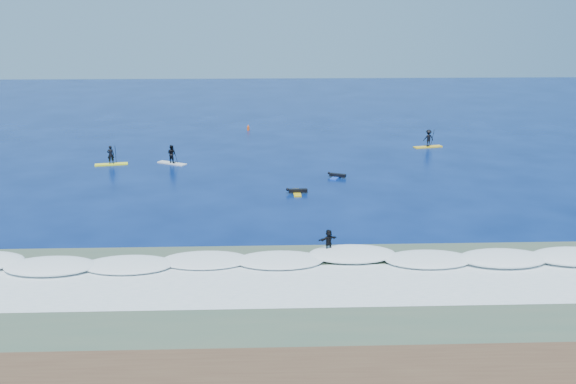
{
  "coord_description": "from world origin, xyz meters",
  "views": [
    {
      "loc": [
        0.28,
        -42.04,
        13.32
      ],
      "look_at": [
        1.87,
        1.44,
        0.6
      ],
      "focal_mm": 40.0,
      "sensor_mm": 36.0,
      "label": 1
    }
  ],
  "objects_px": {
    "prone_paddler_near": "(297,191)",
    "wave_surfer": "(329,242)",
    "sup_paddler_center": "(172,156)",
    "sup_paddler_right": "(428,139)",
    "sup_paddler_left": "(111,158)",
    "marker_buoy": "(248,128)",
    "prone_paddler_far": "(337,176)"
  },
  "relations": [
    {
      "from": "sup_paddler_right",
      "to": "sup_paddler_left",
      "type": "bearing_deg",
      "value": 177.58
    },
    {
      "from": "prone_paddler_far",
      "to": "wave_surfer",
      "type": "xyz_separation_m",
      "value": [
        -2.29,
        -16.53,
        0.63
      ]
    },
    {
      "from": "sup_paddler_left",
      "to": "marker_buoy",
      "type": "height_order",
      "value": "sup_paddler_left"
    },
    {
      "from": "sup_paddler_center",
      "to": "wave_surfer",
      "type": "relative_size",
      "value": 1.46
    },
    {
      "from": "sup_paddler_left",
      "to": "marker_buoy",
      "type": "distance_m",
      "value": 19.2
    },
    {
      "from": "sup_paddler_left",
      "to": "sup_paddler_center",
      "type": "bearing_deg",
      "value": -9.71
    },
    {
      "from": "sup_paddler_left",
      "to": "marker_buoy",
      "type": "xyz_separation_m",
      "value": [
        11.5,
        15.37,
        -0.31
      ]
    },
    {
      "from": "prone_paddler_near",
      "to": "wave_surfer",
      "type": "bearing_deg",
      "value": -176.53
    },
    {
      "from": "sup_paddler_right",
      "to": "prone_paddler_near",
      "type": "distance_m",
      "value": 20.52
    },
    {
      "from": "prone_paddler_far",
      "to": "wave_surfer",
      "type": "relative_size",
      "value": 1.05
    },
    {
      "from": "prone_paddler_far",
      "to": "marker_buoy",
      "type": "height_order",
      "value": "marker_buoy"
    },
    {
      "from": "sup_paddler_center",
      "to": "wave_surfer",
      "type": "bearing_deg",
      "value": -31.43
    },
    {
      "from": "sup_paddler_right",
      "to": "wave_surfer",
      "type": "height_order",
      "value": "sup_paddler_right"
    },
    {
      "from": "sup_paddler_right",
      "to": "wave_surfer",
      "type": "distance_m",
      "value": 30.21
    },
    {
      "from": "sup_paddler_left",
      "to": "sup_paddler_center",
      "type": "distance_m",
      "value": 5.22
    },
    {
      "from": "sup_paddler_left",
      "to": "wave_surfer",
      "type": "height_order",
      "value": "sup_paddler_left"
    },
    {
      "from": "sup_paddler_left",
      "to": "sup_paddler_center",
      "type": "relative_size",
      "value": 1.05
    },
    {
      "from": "prone_paddler_far",
      "to": "sup_paddler_left",
      "type": "bearing_deg",
      "value": 99.61
    },
    {
      "from": "sup_paddler_right",
      "to": "wave_surfer",
      "type": "relative_size",
      "value": 1.57
    },
    {
      "from": "sup_paddler_right",
      "to": "prone_paddler_far",
      "type": "bearing_deg",
      "value": -146.68
    },
    {
      "from": "sup_paddler_center",
      "to": "prone_paddler_far",
      "type": "distance_m",
      "value": 14.78
    },
    {
      "from": "marker_buoy",
      "to": "sup_paddler_center",
      "type": "bearing_deg",
      "value": -112.43
    },
    {
      "from": "sup_paddler_right",
      "to": "prone_paddler_far",
      "type": "relative_size",
      "value": 1.5
    },
    {
      "from": "sup_paddler_right",
      "to": "marker_buoy",
      "type": "height_order",
      "value": "sup_paddler_right"
    },
    {
      "from": "marker_buoy",
      "to": "prone_paddler_far",
      "type": "bearing_deg",
      "value": -69.61
    },
    {
      "from": "sup_paddler_left",
      "to": "prone_paddler_near",
      "type": "height_order",
      "value": "sup_paddler_left"
    },
    {
      "from": "sup_paddler_left",
      "to": "sup_paddler_center",
      "type": "xyz_separation_m",
      "value": [
        5.22,
        0.14,
        0.11
      ]
    },
    {
      "from": "sup_paddler_center",
      "to": "prone_paddler_near",
      "type": "distance_m",
      "value": 14.12
    },
    {
      "from": "sup_paddler_left",
      "to": "sup_paddler_center",
      "type": "height_order",
      "value": "sup_paddler_left"
    },
    {
      "from": "sup_paddler_right",
      "to": "prone_paddler_near",
      "type": "height_order",
      "value": "sup_paddler_right"
    },
    {
      "from": "prone_paddler_near",
      "to": "prone_paddler_far",
      "type": "relative_size",
      "value": 1.03
    },
    {
      "from": "marker_buoy",
      "to": "wave_surfer",
      "type": "bearing_deg",
      "value": -81.86
    }
  ]
}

